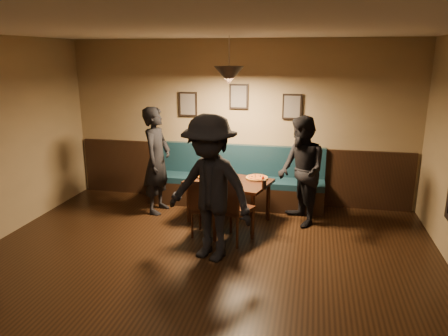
# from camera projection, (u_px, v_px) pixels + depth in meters

# --- Properties ---
(floor) EXTENTS (7.00, 7.00, 0.00)m
(floor) POSITION_uv_depth(u_px,v_px,m) (179.00, 308.00, 4.37)
(floor) COLOR black
(floor) RESTS_ON ground
(ceiling) EXTENTS (7.00, 7.00, 0.00)m
(ceiling) POSITION_uv_depth(u_px,v_px,m) (170.00, 23.00, 3.65)
(ceiling) COLOR silver
(ceiling) RESTS_ON ground
(wall_back) EXTENTS (6.00, 0.00, 6.00)m
(wall_back) POSITION_uv_depth(u_px,v_px,m) (239.00, 123.00, 7.31)
(wall_back) COLOR #8C704F
(wall_back) RESTS_ON ground
(wainscot) EXTENTS (5.88, 0.06, 1.00)m
(wainscot) POSITION_uv_depth(u_px,v_px,m) (238.00, 173.00, 7.52)
(wainscot) COLOR black
(wainscot) RESTS_ON ground
(booth_bench) EXTENTS (3.00, 0.60, 1.00)m
(booth_bench) POSITION_uv_depth(u_px,v_px,m) (235.00, 177.00, 7.26)
(booth_bench) COLOR #0F232D
(booth_bench) RESTS_ON ground
(picture_left) EXTENTS (0.32, 0.04, 0.42)m
(picture_left) POSITION_uv_depth(u_px,v_px,m) (188.00, 104.00, 7.39)
(picture_left) COLOR black
(picture_left) RESTS_ON wall_back
(picture_center) EXTENTS (0.32, 0.04, 0.42)m
(picture_center) POSITION_uv_depth(u_px,v_px,m) (239.00, 96.00, 7.17)
(picture_center) COLOR black
(picture_center) RESTS_ON wall_back
(picture_right) EXTENTS (0.32, 0.04, 0.42)m
(picture_right) POSITION_uv_depth(u_px,v_px,m) (292.00, 107.00, 7.03)
(picture_right) COLOR black
(picture_right) RESTS_ON wall_back
(pendant_lamp) EXTENTS (0.44, 0.44, 0.25)m
(pendant_lamp) POSITION_uv_depth(u_px,v_px,m) (229.00, 75.00, 6.11)
(pendant_lamp) COLOR black
(pendant_lamp) RESTS_ON ceiling
(dining_table) EXTENTS (1.39, 1.08, 0.66)m
(dining_table) POSITION_uv_depth(u_px,v_px,m) (229.00, 201.00, 6.60)
(dining_table) COLOR black
(dining_table) RESTS_ON floor
(chair_near_left) EXTENTS (0.41, 0.41, 0.86)m
(chair_near_left) POSITION_uv_depth(u_px,v_px,m) (207.00, 207.00, 6.04)
(chair_near_left) COLOR black
(chair_near_left) RESTS_ON floor
(chair_near_right) EXTENTS (0.58, 0.58, 0.99)m
(chair_near_right) POSITION_uv_depth(u_px,v_px,m) (234.00, 207.00, 5.85)
(chair_near_right) COLOR black
(chair_near_right) RESTS_ON floor
(diner_left) EXTENTS (0.45, 0.66, 1.74)m
(diner_left) POSITION_uv_depth(u_px,v_px,m) (157.00, 160.00, 6.87)
(diner_left) COLOR black
(diner_left) RESTS_ON floor
(diner_right) EXTENTS (0.91, 1.00, 1.67)m
(diner_right) POSITION_uv_depth(u_px,v_px,m) (301.00, 171.00, 6.37)
(diner_right) COLOR black
(diner_right) RESTS_ON floor
(diner_front) EXTENTS (1.37, 1.07, 1.86)m
(diner_front) POSITION_uv_depth(u_px,v_px,m) (210.00, 189.00, 5.24)
(diner_front) COLOR black
(diner_front) RESTS_ON floor
(pizza_a) EXTENTS (0.40, 0.40, 0.04)m
(pizza_a) POSITION_uv_depth(u_px,v_px,m) (206.00, 175.00, 6.72)
(pizza_a) COLOR orange
(pizza_a) RESTS_ON dining_table
(pizza_b) EXTENTS (0.37, 0.37, 0.04)m
(pizza_b) POSITION_uv_depth(u_px,v_px,m) (226.00, 182.00, 6.38)
(pizza_b) COLOR #CB6A26
(pizza_b) RESTS_ON dining_table
(pizza_c) EXTENTS (0.43, 0.43, 0.04)m
(pizza_c) POSITION_uv_depth(u_px,v_px,m) (257.00, 178.00, 6.59)
(pizza_c) COLOR gold
(pizza_c) RESTS_ON dining_table
(soda_glass) EXTENTS (0.07, 0.07, 0.14)m
(soda_glass) POSITION_uv_depth(u_px,v_px,m) (264.00, 185.00, 6.07)
(soda_glass) COLOR black
(soda_glass) RESTS_ON dining_table
(tabasco_bottle) EXTENTS (0.04, 0.04, 0.13)m
(tabasco_bottle) POSITION_uv_depth(u_px,v_px,m) (263.00, 180.00, 6.33)
(tabasco_bottle) COLOR #900F04
(tabasco_bottle) RESTS_ON dining_table
(napkin_a) EXTENTS (0.17, 0.17, 0.01)m
(napkin_a) POSITION_uv_depth(u_px,v_px,m) (198.00, 174.00, 6.83)
(napkin_a) COLOR #1E7325
(napkin_a) RESTS_ON dining_table
(napkin_b) EXTENTS (0.17, 0.17, 0.01)m
(napkin_b) POSITION_uv_depth(u_px,v_px,m) (190.00, 183.00, 6.38)
(napkin_b) COLOR #217F23
(napkin_b) RESTS_ON dining_table
(cutlery_set) EXTENTS (0.20, 0.08, 0.00)m
(cutlery_set) POSITION_uv_depth(u_px,v_px,m) (220.00, 187.00, 6.17)
(cutlery_set) COLOR silver
(cutlery_set) RESTS_ON dining_table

